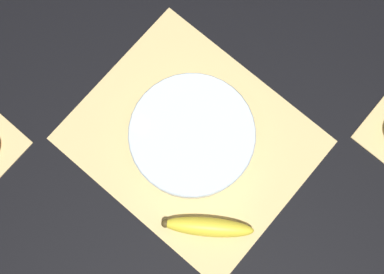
# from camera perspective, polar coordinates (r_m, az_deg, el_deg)

# --- Properties ---
(ground_plane) EXTENTS (6.00, 6.00, 0.00)m
(ground_plane) POSITION_cam_1_polar(r_m,az_deg,el_deg) (1.12, 0.00, -0.34)
(ground_plane) COLOR black
(bamboo_mat_center) EXTENTS (0.47, 0.39, 0.01)m
(bamboo_mat_center) POSITION_cam_1_polar(r_m,az_deg,el_deg) (1.12, 0.00, -0.30)
(bamboo_mat_center) COLOR #D6B775
(bamboo_mat_center) RESTS_ON ground_plane
(fruit_salad_bowl) EXTENTS (0.26, 0.26, 0.07)m
(fruit_salad_bowl) POSITION_cam_1_polar(r_m,az_deg,el_deg) (1.08, -0.01, 0.10)
(fruit_salad_bowl) COLOR silver
(fruit_salad_bowl) RESTS_ON bamboo_mat_center
(whole_banana) EXTENTS (0.17, 0.14, 0.04)m
(whole_banana) POSITION_cam_1_polar(r_m,az_deg,el_deg) (1.07, 1.69, -9.57)
(whole_banana) COLOR yellow
(whole_banana) RESTS_ON bamboo_mat_center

